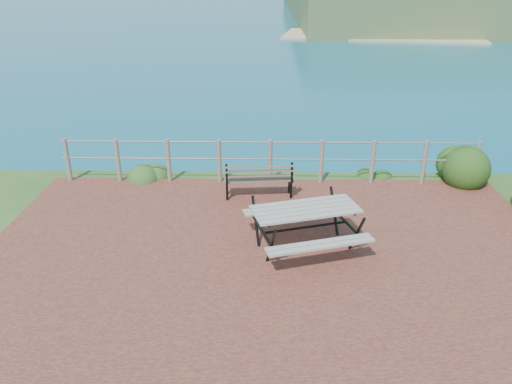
% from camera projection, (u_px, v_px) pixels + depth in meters
% --- Properties ---
extents(ground, '(10.00, 7.00, 0.12)m').
position_uv_depth(ground, '(271.00, 261.00, 8.38)').
color(ground, brown).
rests_on(ground, ground).
extents(safety_railing, '(9.40, 0.10, 1.00)m').
position_uv_depth(safety_railing, '(270.00, 159.00, 11.20)').
color(safety_railing, '#6B5B4C').
rests_on(safety_railing, ground).
extents(picnic_table, '(1.94, 1.51, 0.76)m').
position_uv_depth(picnic_table, '(305.00, 223.00, 8.56)').
color(picnic_table, gray).
rests_on(picnic_table, ground).
extents(park_bench, '(1.49, 0.49, 0.82)m').
position_uv_depth(park_bench, '(259.00, 173.00, 10.49)').
color(park_bench, brown).
rests_on(park_bench, ground).
extents(shrub_right_edge, '(1.11, 1.11, 1.58)m').
position_uv_depth(shrub_right_edge, '(465.00, 180.00, 11.58)').
color(shrub_right_edge, '#1B4013').
rests_on(shrub_right_edge, ground).
extents(shrub_lip_west, '(0.78, 0.78, 0.52)m').
position_uv_depth(shrub_lip_west, '(151.00, 176.00, 11.79)').
color(shrub_lip_west, '#275921').
rests_on(shrub_lip_west, ground).
extents(shrub_lip_east, '(0.67, 0.67, 0.37)m').
position_uv_depth(shrub_lip_east, '(373.00, 173.00, 11.94)').
color(shrub_lip_east, '#1B4013').
rests_on(shrub_lip_east, ground).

